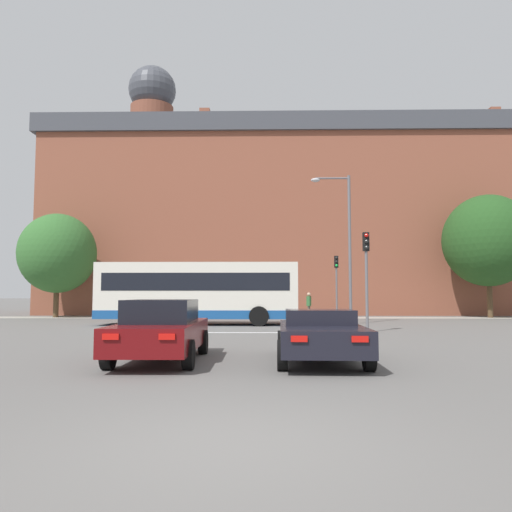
{
  "coord_description": "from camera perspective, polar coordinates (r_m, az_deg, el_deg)",
  "views": [
    {
      "loc": [
        0.42,
        -5.39,
        1.59
      ],
      "look_at": [
        -0.05,
        19.88,
        3.54
      ],
      "focal_mm": 35.0,
      "sensor_mm": 36.0,
      "label": 1
    }
  ],
  "objects": [
    {
      "name": "car_saloon_left",
      "position": [
        12.31,
        -10.76,
        -8.28
      ],
      "size": [
        1.97,
        4.63,
        1.46
      ],
      "rotation": [
        0.0,
        0.0,
        0.02
      ],
      "color": "#600C0F",
      "rests_on": "ground_plane"
    },
    {
      "name": "stop_line_strip",
      "position": [
        21.04,
        -0.07,
        -8.74
      ],
      "size": [
        7.61,
        0.3,
        0.01
      ],
      "primitive_type": "cube",
      "color": "silver",
      "rests_on": "ground_plane"
    },
    {
      "name": "bus_crossing_lead",
      "position": [
        26.63,
        -6.6,
        -4.07
      ],
      "size": [
        10.41,
        2.7,
        3.24
      ],
      "rotation": [
        0.0,
        0.0,
        -1.57
      ],
      "color": "silver",
      "rests_on": "ground_plane"
    },
    {
      "name": "ground_plane",
      "position": [
        5.63,
        -3.45,
        -20.78
      ],
      "size": [
        400.0,
        400.0,
        0.0
      ],
      "primitive_type": "plane",
      "color": "#605E5B"
    },
    {
      "name": "car_roadster_right",
      "position": [
        12.01,
        7.35,
        -8.92
      ],
      "size": [
        2.11,
        4.46,
        1.23
      ],
      "rotation": [
        0.0,
        0.0,
        -0.03
      ],
      "color": "black",
      "rests_on": "ground_plane"
    },
    {
      "name": "traffic_light_near_right",
      "position": [
        21.66,
        12.5,
        -1.0
      ],
      "size": [
        0.26,
        0.31,
        4.23
      ],
      "color": "slate",
      "rests_on": "ground_plane"
    },
    {
      "name": "tree_by_building",
      "position": [
        37.64,
        -21.74,
        0.29
      ],
      "size": [
        5.31,
        5.31,
        7.27
      ],
      "color": "#4C3823",
      "rests_on": "ground_plane"
    },
    {
      "name": "pedestrian_walking_east",
      "position": [
        34.54,
        -9.94,
        -5.47
      ],
      "size": [
        0.43,
        0.29,
        1.58
      ],
      "rotation": [
        0.0,
        0.0,
        2.97
      ],
      "color": "black",
      "rests_on": "ground_plane"
    },
    {
      "name": "far_pavement",
      "position": [
        34.56,
        0.38,
        -7.05
      ],
      "size": [
        68.46,
        2.5,
        0.01
      ],
      "primitive_type": "cube",
      "color": "#A09B91",
      "rests_on": "ground_plane"
    },
    {
      "name": "street_lamp_junction",
      "position": [
        27.67,
        9.97,
        2.52
      ],
      "size": [
        2.17,
        0.36,
        8.13
      ],
      "color": "slate",
      "rests_on": "ground_plane"
    },
    {
      "name": "brick_civic_building",
      "position": [
        45.32,
        5.37,
        3.8
      ],
      "size": [
        43.75,
        14.69,
        22.71
      ],
      "color": "brown",
      "rests_on": "ground_plane"
    },
    {
      "name": "tree_kerbside",
      "position": [
        38.11,
        24.96,
        1.61
      ],
      "size": [
        6.06,
        6.06,
        8.51
      ],
      "color": "#4C3823",
      "rests_on": "ground_plane"
    },
    {
      "name": "pedestrian_waiting",
      "position": [
        33.88,
        6.06,
        -5.37
      ],
      "size": [
        0.35,
        0.45,
        1.72
      ],
      "rotation": [
        0.0,
        0.0,
        1.18
      ],
      "color": "brown",
      "rests_on": "ground_plane"
    },
    {
      "name": "traffic_light_far_right",
      "position": [
        33.96,
        9.18,
        -2.29
      ],
      "size": [
        0.26,
        0.31,
        4.19
      ],
      "color": "slate",
      "rests_on": "ground_plane"
    }
  ]
}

